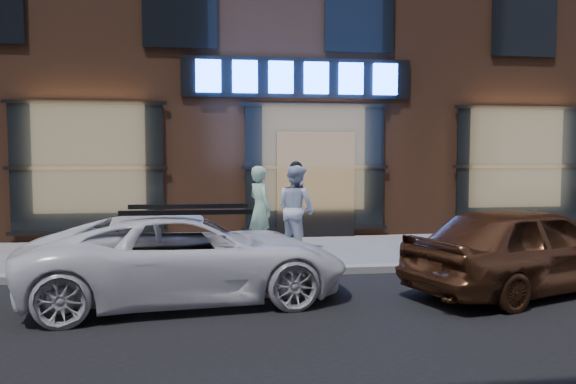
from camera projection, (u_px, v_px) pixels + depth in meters
name	position (u px, v px, depth m)	size (l,w,h in m)	color
ground	(361.00, 273.00, 8.99)	(90.00, 90.00, 0.00)	slate
curb	(361.00, 269.00, 8.99)	(60.00, 0.25, 0.12)	gray
storefront_building	(290.00, 43.00, 16.53)	(30.20, 8.28, 10.30)	#54301E
man_bowtie	(260.00, 209.00, 10.87)	(0.61, 0.40, 1.67)	#9ED0AC
man_cap	(296.00, 209.00, 10.82)	(0.82, 0.64, 1.69)	white
white_suv	(188.00, 257.00, 7.27)	(1.90, 4.13, 1.15)	white
gold_sedan	(526.00, 248.00, 7.69)	(1.45, 3.61, 1.23)	brown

